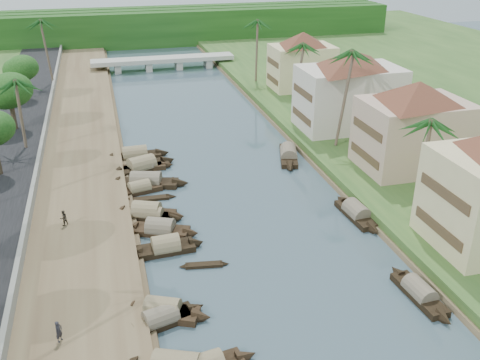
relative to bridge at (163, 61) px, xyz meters
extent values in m
plane|color=#3C505A|center=(0.00, -72.00, -1.72)|extent=(220.00, 220.00, 0.00)
cube|color=brown|center=(-16.00, -52.00, -1.32)|extent=(10.00, 180.00, 0.80)
cube|color=#2A4E1F|center=(19.00, -52.00, -1.12)|extent=(16.00, 180.00, 1.20)
cube|color=slate|center=(-20.20, -52.00, -0.37)|extent=(0.40, 180.00, 1.10)
cube|color=#153E11|center=(0.00, 23.00, 2.28)|extent=(120.00, 4.00, 8.00)
cube|color=#153E11|center=(0.00, 28.00, 2.28)|extent=(120.00, 4.00, 8.00)
cube|color=#153E11|center=(0.00, 33.00, 2.28)|extent=(120.00, 4.00, 8.00)
cube|color=#A9A99E|center=(0.00, 0.00, 0.28)|extent=(28.00, 4.00, 0.80)
cube|color=#A9A99E|center=(-9.00, 0.00, -0.82)|extent=(1.20, 3.50, 1.80)
cube|color=#A9A99E|center=(-3.00, 0.00, -0.82)|extent=(1.20, 3.50, 1.80)
cube|color=#A9A99E|center=(3.00, 0.00, -0.82)|extent=(1.20, 3.50, 1.80)
cube|color=#A9A99E|center=(9.00, 0.00, -0.82)|extent=(1.20, 3.50, 1.80)
cube|color=#4F3924|center=(12.95, -74.00, 1.48)|extent=(0.10, 6.40, 0.90)
cube|color=#4F3924|center=(12.95, -74.00, 4.68)|extent=(0.10, 6.40, 0.90)
cube|color=tan|center=(20.00, -58.00, 3.23)|extent=(11.00, 8.00, 7.50)
pyramid|color=brown|center=(20.00, -58.00, 8.08)|extent=(14.11, 14.11, 2.20)
cube|color=#4F3924|center=(14.45, -58.00, 1.35)|extent=(0.10, 6.40, 0.90)
cube|color=#4F3924|center=(14.45, -58.00, 4.35)|extent=(0.10, 6.40, 0.90)
cube|color=beige|center=(19.00, -44.00, 3.48)|extent=(13.00, 8.00, 8.00)
pyramid|color=brown|center=(19.00, -44.00, 8.58)|extent=(15.59, 15.59, 2.20)
cube|color=#4F3924|center=(12.45, -44.00, 1.48)|extent=(0.10, 6.40, 0.90)
cube|color=#4F3924|center=(12.45, -44.00, 4.68)|extent=(0.10, 6.40, 0.90)
cube|color=beige|center=(20.00, -24.00, 2.98)|extent=(10.00, 7.00, 7.00)
pyramid|color=brown|center=(20.00, -24.00, 7.58)|extent=(12.62, 12.62, 2.20)
cube|color=#4F3924|center=(14.95, -24.00, 1.23)|extent=(0.10, 5.60, 0.90)
cube|color=#4F3924|center=(14.95, -24.00, 4.03)|extent=(0.10, 5.60, 0.90)
cone|color=black|center=(-5.18, -81.00, -1.44)|extent=(1.77, 1.74, 1.69)
cube|color=black|center=(-10.09, -76.11, -1.52)|extent=(5.21, 2.89, 0.70)
cone|color=black|center=(-7.44, -75.35, -1.44)|extent=(1.76, 1.76, 1.58)
cone|color=black|center=(-12.74, -76.87, -1.44)|extent=(1.76, 1.76, 1.58)
cylinder|color=#776C59|center=(-10.09, -76.11, -1.14)|extent=(4.10, 2.63, 1.65)
cube|color=black|center=(-9.85, -75.24, -1.52)|extent=(5.49, 3.79, 0.70)
cone|color=black|center=(-7.21, -76.45, -1.44)|extent=(2.04, 2.08, 1.76)
cone|color=black|center=(-12.49, -74.03, -1.44)|extent=(2.04, 2.08, 1.76)
cylinder|color=#8B7F59|center=(-9.85, -75.24, -1.14)|extent=(4.40, 3.34, 1.84)
cube|color=black|center=(-8.49, -66.78, -1.52)|extent=(5.03, 2.20, 0.70)
cone|color=black|center=(-5.76, -66.61, -1.44)|extent=(1.56, 1.79, 1.86)
cone|color=black|center=(-11.22, -66.95, -1.44)|extent=(1.56, 1.79, 1.86)
cylinder|color=#8B7F59|center=(-8.49, -66.78, -1.14)|extent=(3.87, 2.20, 1.97)
cube|color=black|center=(-8.57, -63.62, -1.52)|extent=(5.52, 3.82, 0.70)
cone|color=black|center=(-5.92, -64.79, -1.44)|extent=(2.08, 2.15, 1.85)
cone|color=black|center=(-11.21, -62.44, -1.44)|extent=(2.08, 2.15, 1.85)
cylinder|color=#776C59|center=(-8.57, -63.62, -1.14)|extent=(4.43, 3.39, 1.94)
cube|color=black|center=(-9.05, -60.73, -1.52)|extent=(4.64, 3.06, 0.70)
cone|color=black|center=(-6.78, -61.72, -1.44)|extent=(1.68, 1.67, 1.40)
cone|color=black|center=(-11.31, -59.74, -1.44)|extent=(1.68, 1.67, 1.40)
cylinder|color=#8B7F59|center=(-9.05, -60.73, -1.14)|extent=(3.70, 2.69, 1.46)
cube|color=black|center=(-9.47, -60.17, -1.52)|extent=(5.84, 4.00, 0.70)
cone|color=black|center=(-6.67, -61.34, -1.44)|extent=(2.20, 2.32, 2.01)
cone|color=black|center=(-12.28, -58.99, -1.44)|extent=(2.20, 2.32, 2.01)
cylinder|color=#8B7F59|center=(-9.47, -60.17, -1.14)|extent=(4.68, 3.57, 2.12)
cube|color=black|center=(-8.81, -53.06, -1.52)|extent=(7.14, 3.87, 0.70)
cone|color=black|center=(-5.16, -54.12, -1.44)|extent=(2.39, 2.31, 2.05)
cone|color=black|center=(-12.46, -52.00, -1.44)|extent=(2.39, 2.31, 2.05)
cylinder|color=#776C59|center=(-8.81, -53.06, -1.14)|extent=(5.61, 3.50, 2.12)
cube|color=black|center=(-9.64, -54.61, -1.52)|extent=(4.85, 2.53, 0.70)
cone|color=black|center=(-7.14, -54.03, -1.44)|extent=(1.61, 1.63, 1.51)
cone|color=black|center=(-12.14, -55.20, -1.44)|extent=(1.61, 1.63, 1.51)
cylinder|color=#8B7F59|center=(-9.64, -54.61, -1.14)|extent=(3.80, 2.34, 1.58)
cube|color=black|center=(-8.86, -48.70, -1.52)|extent=(6.60, 4.17, 0.70)
cone|color=black|center=(-5.60, -47.50, -1.44)|extent=(2.37, 2.44, 2.13)
cone|color=black|center=(-12.12, -49.90, -1.44)|extent=(2.37, 2.44, 2.13)
cylinder|color=#8B7F59|center=(-8.86, -48.70, -1.14)|extent=(5.25, 3.74, 2.23)
cube|color=black|center=(-8.76, -48.67, -1.52)|extent=(5.25, 1.64, 0.70)
cone|color=black|center=(-5.87, -48.78, -1.44)|extent=(1.52, 1.36, 1.47)
cone|color=black|center=(-11.64, -48.56, -1.44)|extent=(1.52, 1.36, 1.47)
cylinder|color=#776C59|center=(-8.76, -48.67, -1.14)|extent=(4.03, 1.65, 1.50)
cube|color=black|center=(-9.37, -45.06, -1.52)|extent=(6.22, 2.19, 0.70)
cone|color=black|center=(-5.94, -44.96, -1.44)|extent=(1.83, 1.86, 2.00)
cone|color=black|center=(-12.79, -45.17, -1.44)|extent=(1.83, 1.86, 2.00)
cylinder|color=#8B7F59|center=(-9.37, -45.06, -1.14)|extent=(4.77, 2.23, 2.09)
cube|color=black|center=(9.18, -78.05, -1.52)|extent=(1.89, 5.59, 0.70)
cone|color=black|center=(8.99, -75.00, -1.44)|extent=(1.50, 1.64, 1.58)
cone|color=black|center=(9.36, -81.10, -1.44)|extent=(1.50, 1.64, 1.58)
cylinder|color=#776C59|center=(9.18, -78.05, -1.14)|extent=(1.88, 4.29, 1.62)
cube|color=black|center=(10.18, -65.36, -1.52)|extent=(2.17, 5.84, 0.70)
cone|color=black|center=(9.99, -62.18, -1.44)|extent=(1.74, 1.75, 1.82)
cone|color=black|center=(10.37, -68.55, -1.44)|extent=(1.74, 1.75, 1.82)
cylinder|color=#776C59|center=(10.18, -65.36, -1.14)|extent=(2.16, 4.49, 1.90)
cube|color=black|center=(8.78, -49.65, -1.52)|extent=(3.82, 7.10, 0.70)
cone|color=black|center=(9.86, -46.01, -1.44)|extent=(2.24, 2.36, 1.98)
cone|color=black|center=(7.70, -53.28, -1.44)|extent=(2.24, 2.36, 1.98)
cylinder|color=#776C59|center=(8.78, -49.65, -1.14)|extent=(3.43, 5.58, 2.03)
cube|color=black|center=(-5.76, -69.84, -1.62)|extent=(3.16, 1.12, 0.35)
cone|color=black|center=(-4.04, -70.09, -1.62)|extent=(0.86, 0.79, 0.69)
cone|color=black|center=(-7.48, -69.59, -1.62)|extent=(0.86, 0.79, 0.69)
cube|color=black|center=(-8.96, -56.58, -1.62)|extent=(4.31, 0.95, 0.35)
cone|color=black|center=(-6.55, -56.63, -1.62)|extent=(1.09, 0.88, 0.86)
cone|color=black|center=(-11.38, -56.53, -1.62)|extent=(1.09, 0.88, 0.86)
cylinder|color=brown|center=(16.00, -66.55, 3.76)|extent=(0.39, 0.36, 8.57)
sphere|color=#194A18|center=(16.00, -66.55, 7.88)|extent=(3.20, 3.20, 3.20)
cylinder|color=brown|center=(15.00, -50.09, 5.28)|extent=(1.73, 0.36, 11.57)
sphere|color=#194A18|center=(15.00, -50.09, 10.86)|extent=(3.20, 3.20, 3.20)
cylinder|color=brown|center=(16.00, -32.38, 3.99)|extent=(1.54, 0.36, 9.00)
sphere|color=#194A18|center=(16.00, -32.38, 8.33)|extent=(3.20, 3.20, 3.20)
cylinder|color=brown|center=(-22.00, -41.51, 3.80)|extent=(0.46, 0.36, 8.25)
sphere|color=#194A18|center=(-22.00, -41.51, 7.76)|extent=(3.20, 3.20, 3.20)
cylinder|color=brown|center=(14.00, -17.73, 4.68)|extent=(0.57, 0.36, 10.40)
sphere|color=#194A18|center=(14.00, -17.73, 9.67)|extent=(3.20, 3.20, 3.20)
cylinder|color=brown|center=(-20.50, -10.84, 4.97)|extent=(1.00, 0.36, 10.60)
sphere|color=#194A18|center=(-20.50, -10.84, 10.06)|extent=(3.20, 3.20, 3.20)
cylinder|color=#4D3E2C|center=(-24.00, -34.01, 1.39)|extent=(0.60, 0.60, 3.51)
ellipsoid|color=#153E11|center=(-24.00, -34.01, 4.75)|extent=(5.32, 5.32, 4.37)
cylinder|color=#4D3E2C|center=(-24.00, -19.54, 1.24)|extent=(0.60, 0.60, 3.20)
ellipsoid|color=#153E11|center=(-24.00, -19.54, 4.30)|extent=(4.61, 4.61, 3.79)
cylinder|color=#4D3E2C|center=(24.00, -43.49, 1.42)|extent=(0.60, 0.60, 3.98)
ellipsoid|color=#153E11|center=(24.00, -43.49, 5.22)|extent=(4.17, 4.17, 3.43)
imported|color=#25242B|center=(-16.78, -77.00, -0.14)|extent=(0.63, 0.68, 1.56)
imported|color=#393128|center=(-17.01, -61.22, -0.18)|extent=(0.91, 0.87, 1.48)
camera|label=1|loc=(-12.33, -106.40, 23.55)|focal=40.00mm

